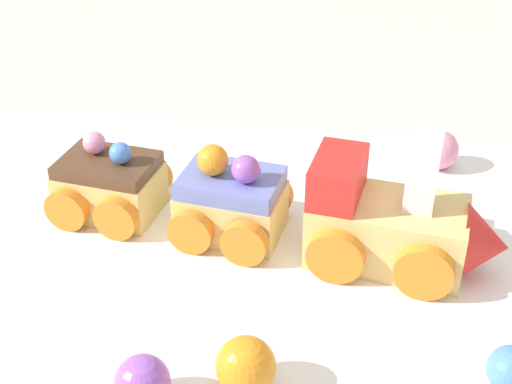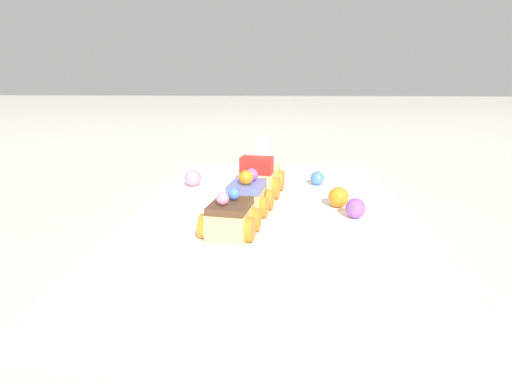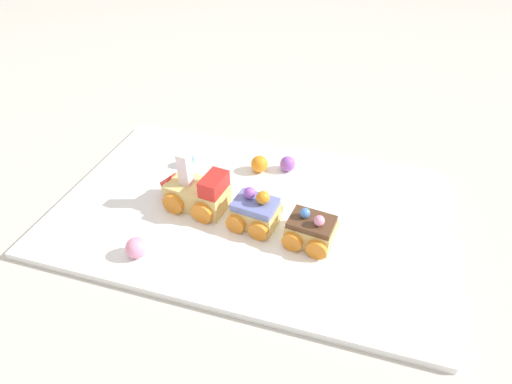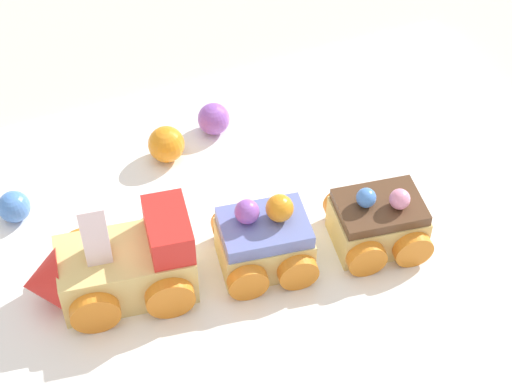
{
  "view_description": "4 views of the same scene",
  "coord_description": "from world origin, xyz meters",
  "px_view_note": "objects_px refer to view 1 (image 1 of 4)",
  "views": [
    {
      "loc": [
        0.06,
        -0.37,
        0.3
      ],
      "look_at": [
        -0.01,
        0.03,
        0.05
      ],
      "focal_mm": 50.0,
      "sensor_mm": 36.0,
      "label": 1
    },
    {
      "loc": [
        -0.59,
        -0.02,
        0.2
      ],
      "look_at": [
        0.03,
        0.02,
        0.03
      ],
      "focal_mm": 28.0,
      "sensor_mm": 36.0,
      "label": 2
    },
    {
      "loc": [
        -0.16,
        0.48,
        0.45
      ],
      "look_at": [
        -0.03,
        0.04,
        0.08
      ],
      "focal_mm": 28.0,
      "sensor_mm": 36.0,
      "label": 3
    },
    {
      "loc": [
        0.14,
        0.42,
        0.53
      ],
      "look_at": [
        -0.03,
        -0.01,
        0.05
      ],
      "focal_mm": 60.0,
      "sensor_mm": 36.0,
      "label": 4
    }
  ],
  "objects_px": {
    "cake_train_locomotive": "(399,226)",
    "gumball_orange": "(246,366)",
    "gumball_pink": "(439,150)",
    "gumball_purple": "(142,382)",
    "cake_car_chocolate": "(110,185)",
    "gumball_blue": "(512,370)",
    "cake_car_blueberry": "(231,203)"
  },
  "relations": [
    {
      "from": "cake_train_locomotive",
      "to": "gumball_orange",
      "type": "relative_size",
      "value": 4.08
    },
    {
      "from": "cake_train_locomotive",
      "to": "gumball_pink",
      "type": "relative_size",
      "value": 4.15
    },
    {
      "from": "gumball_pink",
      "to": "gumball_orange",
      "type": "bearing_deg",
      "value": -113.88
    },
    {
      "from": "cake_train_locomotive",
      "to": "gumball_purple",
      "type": "height_order",
      "value": "cake_train_locomotive"
    },
    {
      "from": "gumball_orange",
      "to": "cake_car_chocolate",
      "type": "bearing_deg",
      "value": 129.08
    },
    {
      "from": "gumball_blue",
      "to": "gumball_pink",
      "type": "height_order",
      "value": "gumball_pink"
    },
    {
      "from": "gumball_blue",
      "to": "gumball_orange",
      "type": "xyz_separation_m",
      "value": [
        -0.14,
        -0.02,
        0.0
      ]
    },
    {
      "from": "cake_car_chocolate",
      "to": "gumball_pink",
      "type": "relative_size",
      "value": 2.46
    },
    {
      "from": "cake_train_locomotive",
      "to": "cake_car_blueberry",
      "type": "distance_m",
      "value": 0.11
    },
    {
      "from": "cake_car_chocolate",
      "to": "gumball_purple",
      "type": "xyz_separation_m",
      "value": [
        0.07,
        -0.17,
        -0.01
      ]
    },
    {
      "from": "cake_car_chocolate",
      "to": "gumball_blue",
      "type": "xyz_separation_m",
      "value": [
        0.26,
        -0.13,
        -0.01
      ]
    },
    {
      "from": "gumball_pink",
      "to": "gumball_purple",
      "type": "height_order",
      "value": "gumball_pink"
    },
    {
      "from": "cake_train_locomotive",
      "to": "gumball_orange",
      "type": "height_order",
      "value": "cake_train_locomotive"
    },
    {
      "from": "gumball_blue",
      "to": "gumball_purple",
      "type": "distance_m",
      "value": 0.19
    },
    {
      "from": "gumball_blue",
      "to": "gumball_pink",
      "type": "distance_m",
      "value": 0.23
    },
    {
      "from": "gumball_blue",
      "to": "gumball_pink",
      "type": "relative_size",
      "value": 0.83
    },
    {
      "from": "cake_car_blueberry",
      "to": "gumball_blue",
      "type": "distance_m",
      "value": 0.21
    },
    {
      "from": "cake_car_blueberry",
      "to": "gumball_orange",
      "type": "distance_m",
      "value": 0.14
    },
    {
      "from": "cake_train_locomotive",
      "to": "cake_car_chocolate",
      "type": "xyz_separation_m",
      "value": [
        -0.2,
        0.03,
        -0.01
      ]
    },
    {
      "from": "cake_train_locomotive",
      "to": "cake_car_blueberry",
      "type": "height_order",
      "value": "cake_train_locomotive"
    },
    {
      "from": "cake_car_chocolate",
      "to": "gumball_pink",
      "type": "xyz_separation_m",
      "value": [
        0.24,
        0.1,
        -0.01
      ]
    },
    {
      "from": "gumball_purple",
      "to": "gumball_orange",
      "type": "bearing_deg",
      "value": 19.33
    },
    {
      "from": "gumball_pink",
      "to": "cake_car_chocolate",
      "type": "bearing_deg",
      "value": -156.83
    },
    {
      "from": "gumball_pink",
      "to": "gumball_purple",
      "type": "xyz_separation_m",
      "value": [
        -0.16,
        -0.27,
        -0.0
      ]
    },
    {
      "from": "cake_car_chocolate",
      "to": "gumball_orange",
      "type": "height_order",
      "value": "cake_car_chocolate"
    },
    {
      "from": "cake_train_locomotive",
      "to": "gumball_orange",
      "type": "bearing_deg",
      "value": -114.16
    },
    {
      "from": "cake_train_locomotive",
      "to": "gumball_orange",
      "type": "xyz_separation_m",
      "value": [
        -0.08,
        -0.12,
        -0.01
      ]
    },
    {
      "from": "cake_car_blueberry",
      "to": "gumball_orange",
      "type": "height_order",
      "value": "cake_car_blueberry"
    },
    {
      "from": "cake_car_chocolate",
      "to": "gumball_blue",
      "type": "bearing_deg",
      "value": -18.74
    },
    {
      "from": "cake_car_chocolate",
      "to": "gumball_purple",
      "type": "bearing_deg",
      "value": -58.37
    },
    {
      "from": "gumball_purple",
      "to": "gumball_blue",
      "type": "bearing_deg",
      "value": 11.79
    },
    {
      "from": "cake_car_blueberry",
      "to": "gumball_blue",
      "type": "xyz_separation_m",
      "value": [
        0.17,
        -0.12,
        -0.01
      ]
    }
  ]
}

